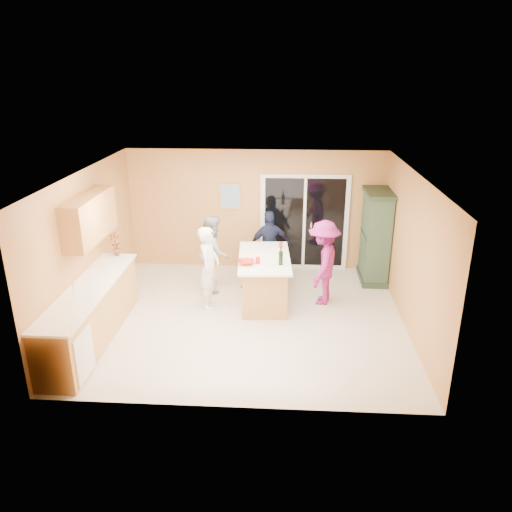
# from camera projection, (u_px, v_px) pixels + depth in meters

# --- Properties ---
(floor) EXTENTS (5.50, 5.50, 0.00)m
(floor) POSITION_uv_depth(u_px,v_px,m) (247.00, 318.00, 8.90)
(floor) COLOR beige
(floor) RESTS_ON ground
(ceiling) EXTENTS (5.50, 5.00, 0.10)m
(ceiling) POSITION_uv_depth(u_px,v_px,m) (246.00, 173.00, 7.98)
(ceiling) COLOR silver
(ceiling) RESTS_ON wall_back
(wall_back) EXTENTS (5.50, 0.10, 2.60)m
(wall_back) POSITION_uv_depth(u_px,v_px,m) (256.00, 210.00, 10.77)
(wall_back) COLOR #E4A65E
(wall_back) RESTS_ON ground
(wall_front) EXTENTS (5.50, 0.10, 2.60)m
(wall_front) POSITION_uv_depth(u_px,v_px,m) (231.00, 319.00, 6.10)
(wall_front) COLOR #E4A65E
(wall_front) RESTS_ON ground
(wall_left) EXTENTS (0.10, 5.00, 2.60)m
(wall_left) POSITION_uv_depth(u_px,v_px,m) (88.00, 246.00, 8.59)
(wall_left) COLOR #E4A65E
(wall_left) RESTS_ON ground
(wall_right) EXTENTS (0.10, 5.00, 2.60)m
(wall_right) POSITION_uv_depth(u_px,v_px,m) (412.00, 253.00, 8.28)
(wall_right) COLOR #E4A65E
(wall_right) RESTS_ON ground
(left_cabinet_run) EXTENTS (0.65, 3.05, 1.24)m
(left_cabinet_run) POSITION_uv_depth(u_px,v_px,m) (88.00, 319.00, 7.89)
(left_cabinet_run) COLOR tan
(left_cabinet_run) RESTS_ON floor
(upper_cabinets) EXTENTS (0.35, 1.60, 0.75)m
(upper_cabinets) POSITION_uv_depth(u_px,v_px,m) (90.00, 218.00, 8.19)
(upper_cabinets) COLOR tan
(upper_cabinets) RESTS_ON wall_left
(sliding_door) EXTENTS (1.90, 0.07, 2.10)m
(sliding_door) POSITION_uv_depth(u_px,v_px,m) (304.00, 223.00, 10.77)
(sliding_door) COLOR silver
(sliding_door) RESTS_ON floor
(framed_picture) EXTENTS (0.46, 0.04, 0.56)m
(framed_picture) POSITION_uv_depth(u_px,v_px,m) (230.00, 196.00, 10.67)
(framed_picture) COLOR tan
(framed_picture) RESTS_ON wall_back
(kitchen_island) EXTENTS (1.04, 1.78, 0.91)m
(kitchen_island) POSITION_uv_depth(u_px,v_px,m) (264.00, 281.00, 9.38)
(kitchen_island) COLOR tan
(kitchen_island) RESTS_ON floor
(green_hutch) EXTENTS (0.55, 1.04, 1.90)m
(green_hutch) POSITION_uv_depth(u_px,v_px,m) (375.00, 238.00, 10.20)
(green_hutch) COLOR #213524
(green_hutch) RESTS_ON floor
(woman_white) EXTENTS (0.44, 0.61, 1.55)m
(woman_white) POSITION_uv_depth(u_px,v_px,m) (209.00, 268.00, 9.07)
(woman_white) COLOR white
(woman_white) RESTS_ON floor
(woman_grey) EXTENTS (0.69, 0.82, 1.52)m
(woman_grey) POSITION_uv_depth(u_px,v_px,m) (214.00, 252.00, 9.88)
(woman_grey) COLOR #979799
(woman_grey) RESTS_ON floor
(woman_navy) EXTENTS (0.94, 0.59, 1.49)m
(woman_navy) POSITION_uv_depth(u_px,v_px,m) (270.00, 246.00, 10.28)
(woman_navy) COLOR #171E34
(woman_navy) RESTS_ON floor
(woman_magenta) EXTENTS (0.84, 1.15, 1.60)m
(woman_magenta) POSITION_uv_depth(u_px,v_px,m) (323.00, 263.00, 9.23)
(woman_magenta) COLOR #7C1B58
(woman_magenta) RESTS_ON floor
(serving_bowl) EXTENTS (0.29, 0.29, 0.07)m
(serving_bowl) POSITION_uv_depth(u_px,v_px,m) (246.00, 262.00, 8.87)
(serving_bowl) COLOR red
(serving_bowl) RESTS_ON kitchen_island
(tulip_vase) EXTENTS (0.24, 0.16, 0.44)m
(tulip_vase) POSITION_uv_depth(u_px,v_px,m) (116.00, 244.00, 9.12)
(tulip_vase) COLOR red
(tulip_vase) RESTS_ON left_cabinet_run
(tumbler_near) EXTENTS (0.09, 0.09, 0.12)m
(tumbler_near) POSITION_uv_depth(u_px,v_px,m) (258.00, 260.00, 8.88)
(tumbler_near) COLOR red
(tumbler_near) RESTS_ON kitchen_island
(tumbler_far) EXTENTS (0.08, 0.08, 0.10)m
(tumbler_far) POSITION_uv_depth(u_px,v_px,m) (281.00, 245.00, 9.70)
(tumbler_far) COLOR red
(tumbler_far) RESTS_ON kitchen_island
(wine_bottle) EXTENTS (0.08, 0.08, 0.34)m
(wine_bottle) POSITION_uv_depth(u_px,v_px,m) (281.00, 258.00, 8.80)
(wine_bottle) COLOR black
(wine_bottle) RESTS_ON kitchen_island
(white_plate) EXTENTS (0.26, 0.26, 0.01)m
(white_plate) POSITION_uv_depth(u_px,v_px,m) (266.00, 252.00, 9.45)
(white_plate) COLOR white
(white_plate) RESTS_ON kitchen_island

